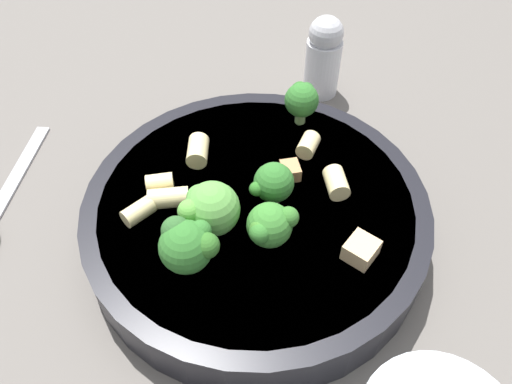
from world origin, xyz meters
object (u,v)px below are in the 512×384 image
(broccoli_floret_4, at_px, (187,244))
(broccoli_floret_2, at_px, (270,226))
(broccoli_floret_1, at_px, (274,185))
(chicken_chunk_0, at_px, (361,250))
(rigatoni_4, at_px, (168,203))
(rigatoni_5, at_px, (138,212))
(pasta_bowl, at_px, (256,215))
(rigatoni_0, at_px, (160,183))
(broccoli_floret_0, at_px, (302,99))
(rigatoni_3, at_px, (336,183))
(chicken_chunk_1, at_px, (290,171))
(rigatoni_1, at_px, (198,151))
(rigatoni_2, at_px, (308,145))
(broccoli_floret_3, at_px, (210,208))
(pepper_shaker, at_px, (323,56))

(broccoli_floret_4, bearing_deg, broccoli_floret_2, -162.73)
(broccoli_floret_1, bearing_deg, chicken_chunk_0, 137.22)
(rigatoni_4, height_order, rigatoni_5, rigatoni_4)
(pasta_bowl, xyz_separation_m, rigatoni_0, (0.07, -0.02, 0.02))
(broccoli_floret_1, xyz_separation_m, broccoli_floret_2, (0.01, 0.04, 0.00))
(broccoli_floret_0, distance_m, broccoli_floret_2, 0.13)
(pasta_bowl, xyz_separation_m, rigatoni_5, (0.09, 0.01, 0.02))
(rigatoni_0, height_order, rigatoni_5, same)
(rigatoni_3, relative_size, rigatoni_5, 1.04)
(chicken_chunk_1, bearing_deg, chicken_chunk_0, 117.03)
(chicken_chunk_1, bearing_deg, rigatoni_0, 4.60)
(broccoli_floret_2, relative_size, rigatoni_4, 1.21)
(rigatoni_1, distance_m, chicken_chunk_1, 0.08)
(rigatoni_2, distance_m, chicken_chunk_0, 0.11)
(broccoli_floret_0, relative_size, broccoli_floret_3, 0.87)
(broccoli_floret_2, bearing_deg, broccoli_floret_4, 17.27)
(pepper_shaker, bearing_deg, chicken_chunk_1, 72.55)
(broccoli_floret_3, height_order, rigatoni_3, broccoli_floret_3)
(pasta_bowl, bearing_deg, rigatoni_5, 7.45)
(broccoli_floret_3, height_order, rigatoni_5, broccoli_floret_3)
(rigatoni_2, xyz_separation_m, chicken_chunk_1, (0.02, 0.03, -0.00))
(broccoli_floret_1, xyz_separation_m, rigatoni_2, (-0.03, -0.05, -0.01))
(pasta_bowl, relative_size, rigatoni_3, 10.98)
(broccoli_floret_4, distance_m, rigatoni_3, 0.13)
(chicken_chunk_1, distance_m, pepper_shaker, 0.17)
(rigatoni_1, xyz_separation_m, rigatoni_4, (0.02, 0.05, -0.00))
(chicken_chunk_0, relative_size, pepper_shaker, 0.25)
(broccoli_floret_0, distance_m, chicken_chunk_1, 0.07)
(broccoli_floret_4, bearing_deg, chicken_chunk_1, -133.11)
(rigatoni_4, distance_m, pepper_shaker, 0.24)
(chicken_chunk_1, bearing_deg, rigatoni_4, 17.58)
(pasta_bowl, height_order, broccoli_floret_2, broccoli_floret_2)
(rigatoni_3, xyz_separation_m, pepper_shaker, (-0.02, -0.18, -0.01))
(rigatoni_3, bearing_deg, chicken_chunk_0, 96.42)
(broccoli_floret_3, bearing_deg, rigatoni_1, -81.57)
(broccoli_floret_1, height_order, rigatoni_2, broccoli_floret_1)
(broccoli_floret_2, height_order, chicken_chunk_0, broccoli_floret_2)
(pasta_bowl, relative_size, broccoli_floret_3, 6.02)
(rigatoni_2, xyz_separation_m, rigatoni_3, (-0.02, 0.04, 0.00))
(pasta_bowl, bearing_deg, broccoli_floret_1, 168.40)
(broccoli_floret_4, relative_size, pepper_shaker, 0.49)
(chicken_chunk_1, relative_size, pepper_shaker, 0.19)
(pasta_bowl, distance_m, rigatoni_5, 0.09)
(broccoli_floret_4, height_order, rigatoni_2, broccoli_floret_4)
(broccoli_floret_2, distance_m, chicken_chunk_0, 0.06)
(broccoli_floret_1, distance_m, rigatoni_0, 0.09)
(rigatoni_1, bearing_deg, rigatoni_0, 48.31)
(rigatoni_1, distance_m, pepper_shaker, 0.18)
(broccoli_floret_0, bearing_deg, rigatoni_0, 32.40)
(pasta_bowl, height_order, rigatoni_4, rigatoni_4)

